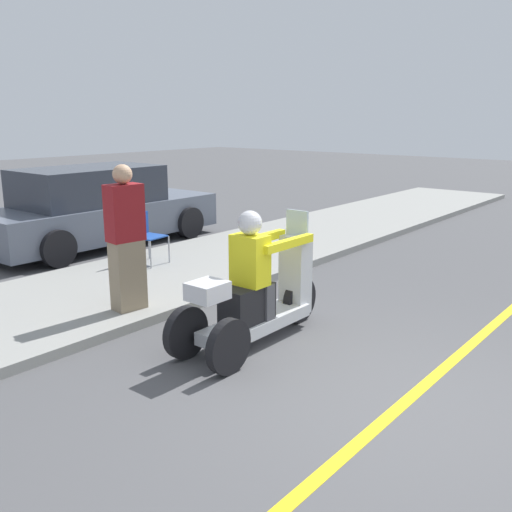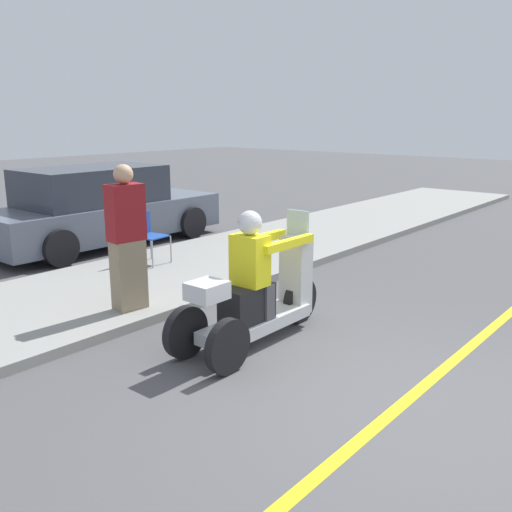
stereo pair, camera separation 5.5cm
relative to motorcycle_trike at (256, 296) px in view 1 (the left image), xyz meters
The scene contains 7 objects.
ground_plane 2.01m from the motorcycle_trike, 100.18° to the right, with size 60.00×60.00×0.00m, color #4C4C4F.
lane_stripe 1.98m from the motorcycle_trike, 90.22° to the right, with size 24.00×0.12×0.01m.
sidewalk_strip 2.76m from the motorcycle_trike, 97.21° to the left, with size 28.00×2.80×0.12m.
motorcycle_trike is the anchor object (origin of this frame).
spectator_far_back 1.83m from the motorcycle_trike, 102.65° to the left, with size 0.46×0.31×1.79m.
folding_chair_curbside 3.58m from the motorcycle_trike, 69.72° to the left, with size 0.51×0.51×0.82m.
parked_car_lot_right 5.81m from the motorcycle_trike, 71.15° to the left, with size 4.70×1.95×1.53m.
Camera 1 is at (-4.30, -1.88, 2.47)m, focal length 40.00 mm.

